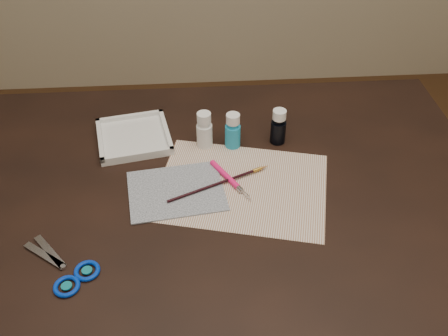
{
  "coord_description": "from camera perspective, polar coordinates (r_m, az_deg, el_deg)",
  "views": [
    {
      "loc": [
        -0.06,
        -0.89,
        1.55
      ],
      "look_at": [
        0.0,
        0.0,
        0.8
      ],
      "focal_mm": 40.0,
      "sensor_mm": 36.0,
      "label": 1
    }
  ],
  "objects": [
    {
      "name": "paint_bottle_cyan",
      "position": [
        1.29,
        1.01,
        4.3
      ],
      "size": [
        0.05,
        0.05,
        0.1
      ],
      "primitive_type": "cylinder",
      "rotation": [
        0.0,
        0.0,
        -0.3
      ],
      "color": "#1D96C5",
      "rests_on": "table"
    },
    {
      "name": "canvas",
      "position": [
        1.18,
        -5.49,
        -2.6
      ],
      "size": [
        0.24,
        0.21,
        0.0
      ],
      "primitive_type": "cube",
      "rotation": [
        0.0,
        0.0,
        0.13
      ],
      "color": "black",
      "rests_on": "paper"
    },
    {
      "name": "paint_bottle_navy",
      "position": [
        1.31,
        6.24,
        4.75
      ],
      "size": [
        0.05,
        0.05,
        0.1
      ],
      "primitive_type": "cylinder",
      "rotation": [
        0.0,
        0.0,
        0.41
      ],
      "color": "black",
      "rests_on": "table"
    },
    {
      "name": "palette_tray",
      "position": [
        1.35,
        -10.27,
        3.58
      ],
      "size": [
        0.22,
        0.22,
        0.02
      ],
      "primitive_type": "cube",
      "rotation": [
        0.0,
        0.0,
        0.19
      ],
      "color": "silver",
      "rests_on": "table"
    },
    {
      "name": "paintbrush",
      "position": [
        1.19,
        -0.45,
        -1.7
      ],
      "size": [
        0.25,
        0.12,
        0.01
      ],
      "primitive_type": null,
      "rotation": [
        0.0,
        0.0,
        0.42
      ],
      "color": "black",
      "rests_on": "canvas"
    },
    {
      "name": "paint_bottle_white",
      "position": [
        1.29,
        -2.26,
        4.39
      ],
      "size": [
        0.04,
        0.04,
        0.1
      ],
      "primitive_type": "cylinder",
      "rotation": [
        0.0,
        0.0,
        0.09
      ],
      "color": "white",
      "rests_on": "table"
    },
    {
      "name": "table",
      "position": [
        1.48,
        0.0,
        -12.67
      ],
      "size": [
        1.3,
        0.9,
        0.75
      ],
      "primitive_type": "cube",
      "color": "black",
      "rests_on": "ground"
    },
    {
      "name": "craft_knife",
      "position": [
        1.2,
        0.82,
        -1.44
      ],
      "size": [
        0.1,
        0.15,
        0.01
      ],
      "primitive_type": null,
      "rotation": [
        0.0,
        0.0,
        -1.05
      ],
      "color": "#FC196E",
      "rests_on": "paper"
    },
    {
      "name": "scissors",
      "position": [
        1.08,
        -18.79,
        -10.39
      ],
      "size": [
        0.22,
        0.2,
        0.01
      ],
      "primitive_type": null,
      "rotation": [
        0.0,
        0.0,
        2.5
      ],
      "color": "silver",
      "rests_on": "table"
    },
    {
      "name": "paper",
      "position": [
        1.19,
        2.06,
        -2.11
      ],
      "size": [
        0.46,
        0.39,
        0.0
      ],
      "primitive_type": "cube",
      "rotation": [
        0.0,
        0.0,
        -0.24
      ],
      "color": "silver",
      "rests_on": "table"
    }
  ]
}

